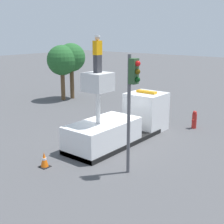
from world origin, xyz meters
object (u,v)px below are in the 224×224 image
(traffic_light_pole, at_px, (132,91))
(traffic_cone_rear, at_px, (44,160))
(worker, at_px, (97,54))
(tree_left_bg, at_px, (62,61))
(fire_hydrant, at_px, (194,120))
(tree_right_bg, at_px, (71,58))
(bucket_truck, at_px, (122,124))

(traffic_light_pole, bearing_deg, traffic_cone_rear, 119.59)
(worker, relative_size, traffic_light_pole, 0.35)
(traffic_light_pole, xyz_separation_m, traffic_cone_rear, (-1.90, 3.35, -3.21))
(worker, bearing_deg, traffic_cone_rear, 170.31)
(worker, relative_size, tree_left_bg, 0.37)
(worker, xyz_separation_m, traffic_light_pole, (-1.15, -2.83, -1.28))
(traffic_light_pole, distance_m, fire_hydrant, 8.24)
(traffic_light_pole, bearing_deg, tree_left_bg, 58.01)
(traffic_cone_rear, relative_size, tree_left_bg, 0.15)
(traffic_cone_rear, height_order, tree_right_bg, tree_right_bg)
(bucket_truck, distance_m, traffic_light_pole, 4.95)
(bucket_truck, xyz_separation_m, traffic_light_pole, (-3.11, -2.83, 2.60))
(traffic_light_pole, height_order, tree_right_bg, traffic_light_pole)
(traffic_light_pole, distance_m, traffic_cone_rear, 5.02)
(worker, bearing_deg, fire_hydrant, -18.72)
(worker, height_order, tree_left_bg, worker)
(bucket_truck, xyz_separation_m, traffic_cone_rear, (-5.02, 0.52, -0.61))
(tree_left_bg, bearing_deg, traffic_cone_rear, -135.94)
(traffic_cone_rear, xyz_separation_m, tree_left_bg, (10.11, 9.78, 3.08))
(traffic_light_pole, xyz_separation_m, fire_hydrant, (7.65, 0.63, -3.00))
(traffic_cone_rear, bearing_deg, tree_left_bg, 44.06)
(bucket_truck, bearing_deg, traffic_light_pole, -137.71)
(worker, bearing_deg, traffic_light_pole, -112.13)
(fire_hydrant, xyz_separation_m, tree_right_bg, (1.52, 12.37, 3.04))
(worker, height_order, tree_right_bg, worker)
(bucket_truck, height_order, fire_hydrant, bucket_truck)
(traffic_light_pole, bearing_deg, worker, 67.87)
(tree_right_bg, bearing_deg, fire_hydrant, -97.00)
(fire_hydrant, bearing_deg, traffic_cone_rear, 164.09)
(fire_hydrant, bearing_deg, tree_right_bg, 83.00)
(traffic_cone_rear, distance_m, tree_right_bg, 15.04)
(worker, distance_m, tree_left_bg, 12.57)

